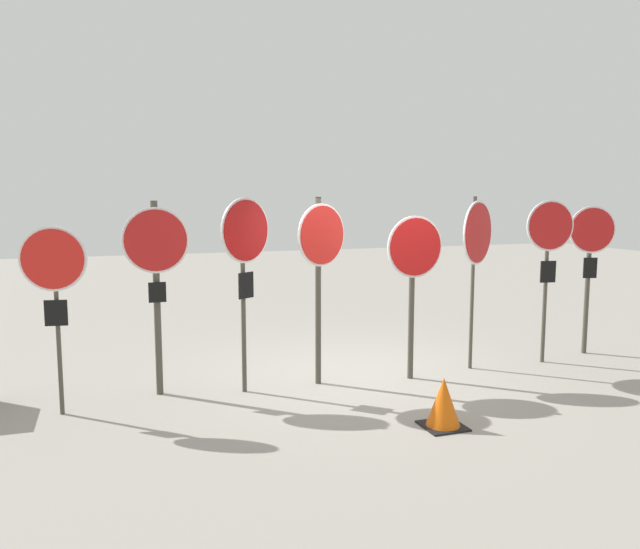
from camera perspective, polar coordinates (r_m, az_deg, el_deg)
The scene contains 10 objects.
ground_plane at distance 8.84m, azimuth 4.04°, elevation -9.43°, with size 40.00×40.00×0.00m, color gray.
stop_sign_0 at distance 7.63m, azimuth -23.15°, elevation 0.04°, with size 0.73×0.16×2.19m.
stop_sign_1 at distance 8.02m, azimuth -14.75°, elevation 0.97°, with size 0.82×0.15×2.47m.
stop_sign_2 at distance 7.91m, azimuth -6.86°, elevation 2.47°, with size 0.70×0.47×2.51m.
stop_sign_3 at distance 8.22m, azimuth 0.06°, elevation 1.88°, with size 0.76×0.38×2.52m.
stop_sign_4 at distance 8.56m, azimuth 8.60°, elevation 1.04°, with size 0.84×0.16×2.27m.
stop_sign_5 at distance 9.23m, azimuth 14.17°, elevation 3.01°, with size 0.78×0.52×2.52m.
stop_sign_6 at distance 9.90m, azimuth 20.22°, elevation 2.78°, with size 0.76×0.16×2.47m.
stop_sign_7 at distance 10.74m, azimuth 23.51°, elevation 2.19°, with size 0.72×0.25×2.37m.
traffic_cone_0 at distance 7.11m, azimuth 11.22°, elevation -11.43°, with size 0.45×0.45×0.56m.
Camera 1 is at (-3.32, -7.80, 2.53)m, focal length 35.00 mm.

